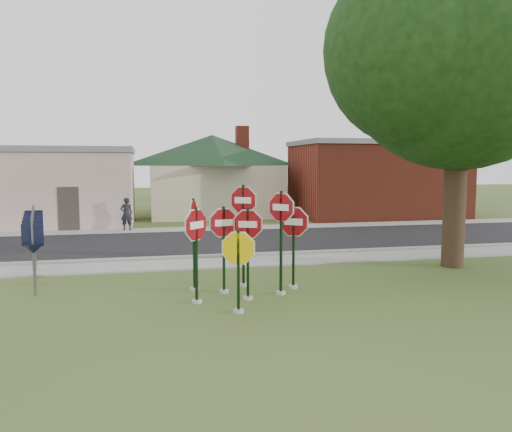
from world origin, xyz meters
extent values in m
plane|color=#334B1C|center=(0.00, 0.00, 0.00)|extent=(120.00, 120.00, 0.00)
cube|color=gray|center=(0.00, 5.50, 0.03)|extent=(60.00, 1.60, 0.06)
cube|color=black|center=(0.00, 10.00, 0.02)|extent=(60.00, 7.00, 0.04)
cube|color=gray|center=(0.00, 14.30, 0.03)|extent=(60.00, 1.60, 0.06)
cube|color=gray|center=(0.00, 6.50, 0.07)|extent=(60.00, 0.20, 0.14)
cylinder|color=#A7A29B|center=(0.22, 0.99, 0.04)|extent=(0.24, 0.24, 0.08)
cube|color=black|center=(0.22, 0.99, 1.14)|extent=(0.07, 0.07, 2.28)
cylinder|color=white|center=(0.22, 0.99, 1.87)|extent=(0.94, 0.39, 1.00)
cylinder|color=maroon|center=(0.22, 0.99, 1.87)|extent=(0.87, 0.36, 0.93)
cube|color=white|center=(0.22, 0.99, 1.87)|extent=(0.43, 0.18, 0.16)
cylinder|color=#A7A29B|center=(-0.20, -0.04, 0.04)|extent=(0.24, 0.24, 0.08)
cube|color=black|center=(-0.20, -0.04, 0.94)|extent=(0.07, 0.06, 1.89)
cylinder|color=white|center=(-0.20, -0.04, 1.47)|extent=(1.01, 0.29, 1.04)
cylinder|color=#E5C104|center=(-0.20, -0.04, 1.47)|extent=(0.94, 0.27, 0.97)
cylinder|color=#A7A29B|center=(-1.05, 0.94, 0.04)|extent=(0.24, 0.24, 0.08)
cube|color=black|center=(-1.05, 0.94, 1.16)|extent=(0.08, 0.08, 2.32)
cylinder|color=white|center=(-1.05, 0.94, 1.89)|extent=(0.76, 0.77, 1.07)
cylinder|color=maroon|center=(-1.05, 0.94, 1.89)|extent=(0.71, 0.72, 0.99)
cube|color=white|center=(-1.05, 0.94, 1.89)|extent=(0.35, 0.36, 0.17)
cylinder|color=#A7A29B|center=(1.14, 1.30, 0.04)|extent=(0.24, 0.24, 0.08)
cube|color=black|center=(1.14, 1.30, 1.33)|extent=(0.08, 0.08, 2.66)
cylinder|color=white|center=(1.14, 1.30, 2.24)|extent=(0.70, 0.77, 1.03)
cylinder|color=maroon|center=(1.14, 1.30, 2.24)|extent=(0.65, 0.72, 0.95)
cube|color=white|center=(1.14, 1.30, 2.24)|extent=(0.33, 0.36, 0.16)
cylinder|color=#A7A29B|center=(0.36, 2.33, 0.04)|extent=(0.24, 0.24, 0.08)
cube|color=black|center=(0.36, 2.33, 1.39)|extent=(0.08, 0.08, 2.78)
cylinder|color=white|center=(0.36, 2.33, 2.36)|extent=(0.87, 0.60, 1.04)
cylinder|color=maroon|center=(0.36, 2.33, 2.36)|extent=(0.81, 0.56, 0.97)
cube|color=white|center=(0.36, 2.33, 2.36)|extent=(0.40, 0.28, 0.17)
cylinder|color=#A7A29B|center=(-0.26, 1.76, 0.04)|extent=(0.24, 0.24, 0.08)
cube|color=black|center=(-0.26, 1.76, 1.13)|extent=(0.07, 0.06, 2.25)
cylinder|color=white|center=(-0.26, 1.76, 1.83)|extent=(1.03, 0.23, 1.05)
cylinder|color=maroon|center=(-0.26, 1.76, 1.83)|extent=(0.96, 0.22, 0.97)
cube|color=white|center=(-0.26, 1.76, 1.83)|extent=(0.48, 0.11, 0.17)
cylinder|color=#A7A29B|center=(1.63, 1.85, 0.04)|extent=(0.24, 0.24, 0.08)
cube|color=black|center=(1.63, 1.85, 1.12)|extent=(0.08, 0.08, 2.24)
cylinder|color=white|center=(1.63, 1.85, 1.80)|extent=(0.93, 0.64, 1.11)
cylinder|color=maroon|center=(1.63, 1.85, 1.80)|extent=(0.87, 0.59, 1.03)
cube|color=white|center=(1.63, 1.85, 1.80)|extent=(0.43, 0.30, 0.18)
cylinder|color=#A7A29B|center=(-1.00, 2.14, 0.04)|extent=(0.24, 0.24, 0.08)
cube|color=black|center=(-1.00, 2.14, 1.22)|extent=(0.06, 0.07, 2.44)
cylinder|color=white|center=(-1.00, 2.14, 1.99)|extent=(0.33, 1.10, 1.14)
cylinder|color=maroon|center=(-1.00, 2.14, 1.99)|extent=(0.31, 1.02, 1.06)
cube|color=white|center=(-1.00, 2.14, 1.99)|extent=(0.16, 0.51, 0.18)
cube|color=#59595E|center=(-5.00, 2.50, 1.00)|extent=(0.05, 0.05, 2.00)
cube|color=black|center=(-5.00, 2.50, 1.55)|extent=(0.55, 0.13, 0.55)
cone|color=black|center=(-5.00, 2.50, 1.20)|extent=(0.65, 0.65, 0.25)
cube|color=#59595E|center=(-5.20, 3.50, 1.00)|extent=(0.05, 0.05, 2.00)
cube|color=black|center=(-5.20, 3.50, 1.55)|extent=(0.55, 0.09, 0.55)
cone|color=black|center=(-5.20, 3.50, 1.20)|extent=(0.62, 0.62, 0.25)
cube|color=#59595E|center=(-5.40, 4.50, 1.00)|extent=(0.05, 0.05, 2.00)
cube|color=black|center=(-5.40, 4.50, 1.55)|extent=(0.55, 0.05, 0.55)
cone|color=black|center=(-5.40, 4.50, 1.20)|extent=(0.58, 0.58, 0.25)
cube|color=#59595E|center=(-5.60, 5.50, 1.00)|extent=(0.05, 0.05, 2.00)
cube|color=black|center=(-5.60, 5.50, 1.55)|extent=(0.55, 0.05, 0.55)
cone|color=black|center=(-5.60, 5.50, 1.20)|extent=(0.58, 0.58, 0.25)
cube|color=#59595E|center=(-5.80, 6.50, 1.00)|extent=(0.05, 0.05, 2.00)
cube|color=black|center=(-5.80, 6.50, 1.55)|extent=(0.55, 0.09, 0.55)
cone|color=black|center=(-5.80, 6.50, 1.20)|extent=(0.62, 0.62, 0.25)
cube|color=beige|center=(-9.00, 18.00, 2.00)|extent=(12.00, 6.00, 4.00)
cube|color=slate|center=(-9.00, 18.00, 4.05)|extent=(12.20, 6.20, 0.30)
cube|color=#332D28|center=(-6.00, 15.02, 1.10)|extent=(1.00, 0.10, 2.20)
cube|color=#B9AE93|center=(2.00, 22.00, 1.60)|extent=(8.00, 8.00, 3.20)
pyramid|color=black|center=(2.00, 22.00, 5.20)|extent=(11.60, 11.60, 2.00)
cube|color=maroon|center=(4.00, 22.00, 5.00)|extent=(0.80, 0.80, 1.60)
cube|color=maroon|center=(12.00, 18.50, 2.25)|extent=(10.00, 6.00, 4.50)
cube|color=slate|center=(12.00, 18.50, 4.60)|extent=(10.20, 6.20, 0.30)
cube|color=white|center=(10.00, 15.55, 2.60)|extent=(2.00, 0.08, 0.90)
cylinder|color=black|center=(7.50, 3.50, 2.72)|extent=(0.70, 0.70, 5.44)
sphere|color=black|center=(7.50, 3.50, 7.00)|extent=(7.76, 7.76, 7.76)
cylinder|color=black|center=(22.00, 26.00, 2.00)|extent=(0.50, 0.50, 4.00)
sphere|color=black|center=(22.00, 26.00, 5.60)|extent=(5.60, 5.60, 5.60)
imported|color=black|center=(-3.23, 14.50, 0.87)|extent=(0.65, 0.49, 1.61)
camera|label=1|loc=(-2.12, -10.79, 3.34)|focal=35.00mm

